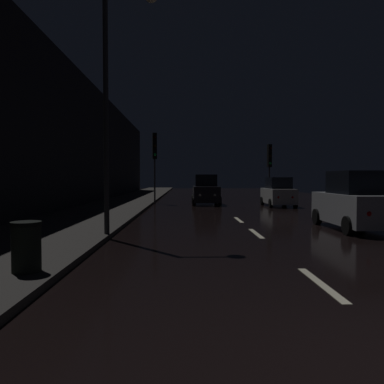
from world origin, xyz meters
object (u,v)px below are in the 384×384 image
Objects in this scene: car_approaching_headlights at (206,191)px; car_parked_right_far at (278,193)px; trash_bin_curbside at (26,247)px; traffic_light_far_left at (155,152)px; streetlamp_overhead at (120,75)px; car_parked_right_near at (355,203)px; traffic_light_far_right at (270,160)px.

car_approaching_headlights is 1.10× the size of car_parked_right_far.
trash_bin_curbside is 20.30m from car_parked_right_far.
traffic_light_far_left reaches higher than car_approaching_headlights.
streetlamp_overhead reaches higher than car_approaching_headlights.
car_parked_right_far is at bearing 63.26° from traffic_light_far_left.
car_approaching_headlights is at bearing 19.79° from car_parked_right_near.
car_parked_right_far is (8.48, -2.46, -2.91)m from traffic_light_far_left.
traffic_light_far_right is 1.11× the size of car_approaching_headlights.
traffic_light_far_right reaches higher than trash_bin_curbside.
traffic_light_far_right is at bearing 67.65° from trash_bin_curbside.
car_parked_right_near reaches higher than car_parked_right_far.
traffic_light_far_left is 0.68× the size of streetlamp_overhead.
traffic_light_far_right is at bearing -7.39° from car_parked_right_far.
traffic_light_far_left is 1.22× the size of car_approaching_headlights.
car_approaching_headlights is at bearing 70.29° from traffic_light_far_left.
car_parked_right_near is at bearing 20.90° from traffic_light_far_left.
traffic_light_far_right reaches higher than car_parked_right_near.
streetlamp_overhead reaches higher than car_parked_right_far.
traffic_light_far_left is at bearing 88.03° from trash_bin_curbside.
streetlamp_overhead is 1.80× the size of car_approaching_headlights.
car_parked_right_far is (9.19, 18.10, 0.27)m from trash_bin_curbside.
streetlamp_overhead reaches higher than traffic_light_far_right.
trash_bin_curbside is 0.22× the size of car_approaching_headlights.
traffic_light_far_right is 0.61× the size of streetlamp_overhead.
trash_bin_curbside is at bearing -101.35° from streetlamp_overhead.
traffic_light_far_right is at bearing 65.22° from streetlamp_overhead.
car_parked_right_near is at bearing 36.06° from trash_bin_curbside.
streetlamp_overhead is 6.52m from trash_bin_curbside.
car_approaching_headlights is (3.71, -0.60, -2.81)m from traffic_light_far_left.
car_parked_right_near is at bearing -180.00° from car_parked_right_far.
traffic_light_far_right is 1.22× the size of car_parked_right_far.
car_parked_right_far is (-0.80, -6.20, -2.52)m from traffic_light_far_right.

